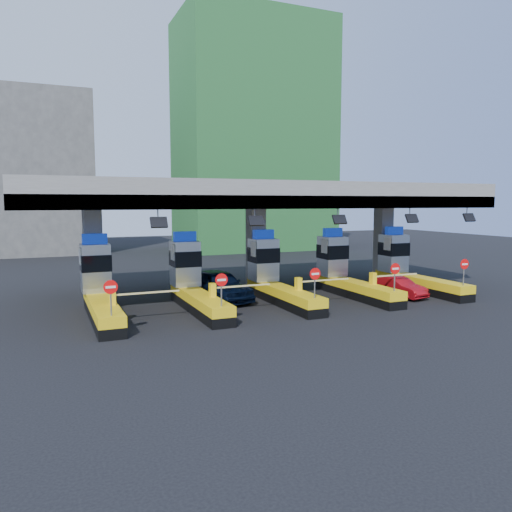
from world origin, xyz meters
name	(u,v)px	position (x,y,z in m)	size (l,w,h in m)	color
ground	(276,301)	(0.00, 0.00, 0.00)	(120.00, 120.00, 0.00)	black
toll_canopy	(257,198)	(0.00, 2.87, 6.13)	(28.00, 12.09, 7.00)	slate
toll_lane_far_left	(99,289)	(-10.00, 0.28, 1.40)	(4.43, 8.00, 4.16)	black
toll_lane_left	(193,282)	(-5.00, 0.28, 1.40)	(4.43, 8.00, 4.16)	black
toll_lane_center	(274,277)	(0.00, 0.28, 1.40)	(4.43, 8.00, 4.16)	black
toll_lane_right	(345,272)	(5.00, 0.28, 1.40)	(4.43, 8.00, 4.16)	black
toll_lane_far_right	(408,268)	(10.00, 0.28, 1.40)	(4.43, 8.00, 4.16)	black
bg_building_scaffold	(253,136)	(12.00, 32.00, 14.00)	(18.00, 12.00, 28.00)	#1E5926
bg_building_concrete	(26,174)	(-14.00, 36.00, 9.00)	(14.00, 10.00, 18.00)	#4C4C49
van	(219,285)	(-3.07, 1.46, 0.93)	(2.20, 5.46, 1.86)	black
red_car	(398,287)	(7.54, -1.82, 0.62)	(1.31, 3.76, 1.24)	maroon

